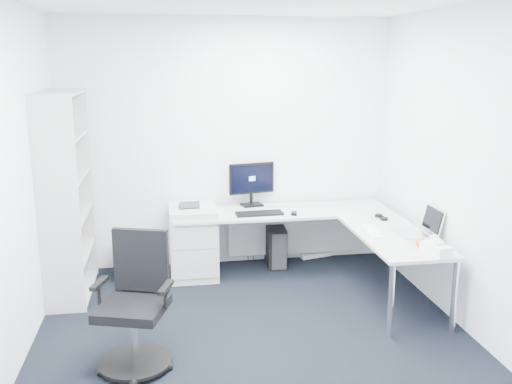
{
  "coord_description": "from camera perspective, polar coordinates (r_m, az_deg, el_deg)",
  "views": [
    {
      "loc": [
        -0.67,
        -4.05,
        2.26
      ],
      "look_at": [
        0.15,
        1.05,
        1.05
      ],
      "focal_mm": 40.0,
      "sensor_mm": 36.0,
      "label": 1
    }
  ],
  "objects": [
    {
      "name": "headphones",
      "position": [
        5.93,
        12.42,
        -2.38
      ],
      "size": [
        0.13,
        0.19,
        0.05
      ],
      "primitive_type": null,
      "rotation": [
        0.0,
        0.0,
        0.1
      ],
      "color": "black",
      "rests_on": "l_desk"
    },
    {
      "name": "drawer_pedestal",
      "position": [
        6.1,
        -6.28,
        -4.91
      ],
      "size": [
        0.49,
        0.61,
        0.75
      ],
      "primitive_type": "cube",
      "color": "#B4B6B6",
      "rests_on": "ground"
    },
    {
      "name": "ground",
      "position": [
        4.69,
        0.25,
        -15.65
      ],
      "size": [
        4.2,
        4.2,
        0.0
      ],
      "primitive_type": "plane",
      "color": "black"
    },
    {
      "name": "l_desk",
      "position": [
        5.91,
        3.31,
        -5.82
      ],
      "size": [
        2.32,
        1.3,
        0.68
      ],
      "primitive_type": null,
      "color": "#B4B6B6",
      "rests_on": "ground"
    },
    {
      "name": "wall_back",
      "position": [
        6.25,
        -2.9,
        4.79
      ],
      "size": [
        3.6,
        0.02,
        2.7
      ],
      "primitive_type": "cube",
      "color": "white",
      "rests_on": "ground"
    },
    {
      "name": "bookshelf",
      "position": [
        5.72,
        -18.5,
        -0.36
      ],
      "size": [
        0.38,
        0.99,
        1.97
      ],
      "primitive_type": null,
      "color": "#B4B6B6",
      "rests_on": "ground"
    },
    {
      "name": "tissue_box",
      "position": [
        4.96,
        17.53,
        -5.49
      ],
      "size": [
        0.19,
        0.28,
        0.09
      ],
      "primitive_type": "cube",
      "rotation": [
        0.0,
        0.0,
        0.25
      ],
      "color": "white",
      "rests_on": "l_desk"
    },
    {
      "name": "beige_pc_tower",
      "position": [
        6.24,
        -13.08,
        -6.61
      ],
      "size": [
        0.22,
        0.4,
        0.37
      ],
      "primitive_type": "cube",
      "rotation": [
        0.0,
        0.0,
        0.11
      ],
      "color": "#BDB3A0",
      "rests_on": "ground"
    },
    {
      "name": "white_keyboard",
      "position": [
        5.46,
        11.6,
        -3.86
      ],
      "size": [
        0.16,
        0.44,
        0.01
      ],
      "primitive_type": "cube",
      "rotation": [
        0.0,
        0.0,
        -0.1
      ],
      "color": "white",
      "rests_on": "l_desk"
    },
    {
      "name": "power_strip",
      "position": [
        6.73,
        6.06,
        -6.31
      ],
      "size": [
        0.38,
        0.16,
        0.04
      ],
      "primitive_type": "cube",
      "rotation": [
        0.0,
        0.0,
        0.25
      ],
      "color": "white",
      "rests_on": "ground"
    },
    {
      "name": "wall_front",
      "position": [
        2.25,
        9.22,
        -10.76
      ],
      "size": [
        3.6,
        0.02,
        2.7
      ],
      "primitive_type": "cube",
      "color": "white",
      "rests_on": "ground"
    },
    {
      "name": "orange_fruit",
      "position": [
        5.09,
        16.17,
        -4.93
      ],
      "size": [
        0.09,
        0.09,
        0.09
      ],
      "primitive_type": "sphere",
      "color": "orange",
      "rests_on": "l_desk"
    },
    {
      "name": "mouse",
      "position": [
        5.94,
        3.83,
        -2.15
      ],
      "size": [
        0.08,
        0.11,
        0.03
      ],
      "primitive_type": "cube",
      "rotation": [
        0.0,
        0.0,
        -0.25
      ],
      "color": "black",
      "rests_on": "l_desk"
    },
    {
      "name": "monitor",
      "position": [
        6.24,
        -0.42,
        0.81
      ],
      "size": [
        0.54,
        0.26,
        0.49
      ],
      "primitive_type": null,
      "rotation": [
        0.0,
        0.0,
        0.2
      ],
      "color": "black",
      "rests_on": "l_desk"
    },
    {
      "name": "wall_right",
      "position": [
        4.83,
        21.83,
        1.38
      ],
      "size": [
        0.02,
        4.2,
        2.7
      ],
      "primitive_type": "cube",
      "color": "white",
      "rests_on": "ground"
    },
    {
      "name": "desk_phone",
      "position": [
        5.98,
        -6.69,
        -1.55
      ],
      "size": [
        0.21,
        0.21,
        0.14
      ],
      "primitive_type": null,
      "rotation": [
        0.0,
        0.0,
        0.08
      ],
      "color": "#2A2A2D",
      "rests_on": "l_desk"
    },
    {
      "name": "laptop",
      "position": [
        5.44,
        15.22,
        -2.79
      ],
      "size": [
        0.36,
        0.35,
        0.26
      ],
      "primitive_type": null,
      "rotation": [
        0.0,
        0.0,
        0.0
      ],
      "color": "silver",
      "rests_on": "l_desk"
    },
    {
      "name": "task_chair",
      "position": [
        4.34,
        -12.28,
        -10.94
      ],
      "size": [
        0.71,
        0.71,
        1.02
      ],
      "primitive_type": null,
      "rotation": [
        0.0,
        0.0,
        -0.31
      ],
      "color": "black",
      "rests_on": "ground"
    },
    {
      "name": "wall_left",
      "position": [
        4.3,
        -24.12,
        -0.19
      ],
      "size": [
        0.02,
        4.2,
        2.7
      ],
      "primitive_type": "cube",
      "color": "white",
      "rests_on": "ground"
    },
    {
      "name": "black_pc_tower",
      "position": [
        6.41,
        1.94,
        -5.36
      ],
      "size": [
        0.22,
        0.46,
        0.44
      ],
      "primitive_type": "cube",
      "rotation": [
        0.0,
        0.0,
        -0.05
      ],
      "color": "black",
      "rests_on": "ground"
    },
    {
      "name": "black_keyboard",
      "position": [
        5.93,
        0.34,
        -2.16
      ],
      "size": [
        0.5,
        0.2,
        0.02
      ],
      "primitive_type": "cube",
      "rotation": [
        0.0,
        0.0,
        0.05
      ],
      "color": "black",
      "rests_on": "l_desk"
    }
  ]
}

